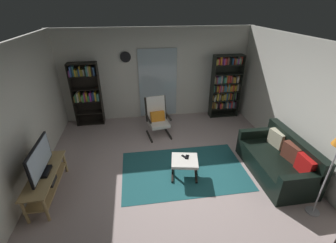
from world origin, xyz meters
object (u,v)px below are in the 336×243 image
Objects in this scene: ottoman at (185,162)px; tv_remote at (184,157)px; bookshelf_near_tv at (86,91)px; leather_sofa at (278,161)px; wall_clock at (125,57)px; television at (40,160)px; cell_phone at (187,157)px; tv_stand at (46,180)px; lounge_armchair at (157,116)px; bookshelf_near_sofa at (225,87)px.

tv_remote is (0.01, 0.08, 0.08)m from ottoman.
bookshelf_near_tv reaches higher than ottoman.
wall_clock is (-2.99, 3.02, 1.54)m from leather_sofa.
tv_remote is (2.58, 0.21, -0.37)m from television.
tv_remote is 0.05m from cell_phone.
tv_remote is (2.59, 0.21, 0.08)m from tv_stand.
leather_sofa is at bearing -6.12° from ottoman.
wall_clock is at bearing 110.97° from ottoman.
tv_remote is at bearing 171.56° from leather_sofa.
lounge_armchair is 1.74m from cell_phone.
cell_phone is at bearing -76.11° from lounge_armchair.
ottoman is 4.28× the size of cell_phone.
cell_phone reaches higher than ottoman.
ottoman is (-1.78, -2.59, -0.61)m from bookshelf_near_sofa.
tv_remote is 0.50× the size of wall_clock.
tv_stand is at bearing -139.68° from lounge_armchair.
leather_sofa is 11.93× the size of tv_remote.
bookshelf_near_sofa reaches higher than cell_phone.
bookshelf_near_tv is at bearing 178.88° from bookshelf_near_sofa.
bookshelf_near_sofa reaches higher than ottoman.
bookshelf_near_tv is 12.68× the size of cell_phone.
wall_clock is (1.50, 2.94, 1.52)m from tv_stand.
lounge_armchair is at bearing -26.03° from bookshelf_near_tv.
lounge_armchair is (2.22, 1.89, 0.21)m from tv_stand.
television is at bearing -177.06° from ottoman.
tv_stand is at bearing -154.41° from cell_phone.
lounge_armchair reaches higher than leather_sofa.
leather_sofa reaches higher than tv_stand.
ottoman is (0.35, -1.76, -0.21)m from lounge_armchair.
bookshelf_near_sofa is 3.11m from tv_remote.
wall_clock is at bearing 133.85° from cell_phone.
bookshelf_near_tv is 2.13m from lounge_armchair.
bookshelf_near_sofa is at bearing 32.04° from television.
bookshelf_near_sofa is at bearing 92.75° from leather_sofa.
leather_sofa reaches higher than cell_phone.
cell_phone is at bearing -48.70° from bookshelf_near_tv.
bookshelf_near_sofa reaches higher than tv_stand.
lounge_armchair is (-2.13, -0.83, -0.40)m from bookshelf_near_sofa.
tv_remote is 3.28m from wall_clock.
lounge_armchair is (-2.26, 1.96, 0.23)m from leather_sofa.
leather_sofa is at bearing -87.25° from bookshelf_near_sofa.
bookshelf_near_sofa is 1.09× the size of leather_sofa.
television is at bearing -116.95° from wall_clock.
tv_stand is at bearing 179.03° from leather_sofa.
cell_phone is (0.42, -1.69, -0.13)m from lounge_armchair.
cell_phone is at bearing -67.42° from wall_clock.
wall_clock reaches higher than bookshelf_near_tv.
lounge_armchair is at bearing 101.42° from ottoman.
cell_phone is at bearing 4.32° from tv_stand.
bookshelf_near_sofa is at bearing -4.44° from wall_clock.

